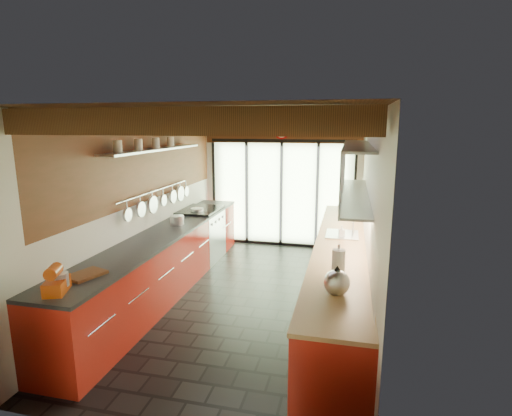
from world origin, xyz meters
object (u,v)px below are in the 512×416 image
paper_towel (338,265)px  soap_bottle (342,231)px  bowl (344,207)px  stand_mixer (57,281)px  kettle (337,281)px

paper_towel → soap_bottle: size_ratio=2.07×
bowl → soap_bottle: bearing=-90.0°
stand_mixer → kettle: (2.54, 0.56, 0.02)m
kettle → bowl: size_ratio=1.27×
stand_mixer → kettle: 2.60m
kettle → paper_towel: size_ratio=0.84×
stand_mixer → soap_bottle: (2.54, 2.49, -0.02)m
paper_towel → soap_bottle: 1.56m
kettle → stand_mixer: bearing=-167.5°
bowl → paper_towel: bearing=-90.0°
stand_mixer → bowl: (2.54, 4.49, -0.08)m
stand_mixer → paper_towel: size_ratio=0.94×
stand_mixer → bowl: 5.16m
paper_towel → bowl: (0.00, 3.55, -0.12)m
stand_mixer → paper_towel: (2.54, 0.94, 0.04)m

